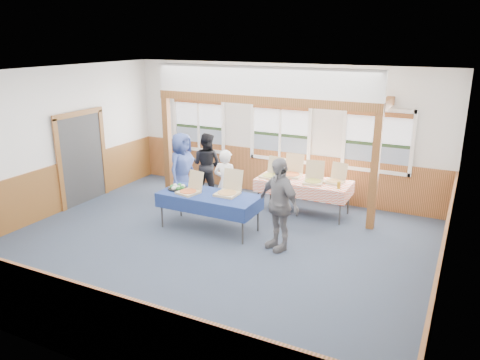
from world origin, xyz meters
name	(u,v)px	position (x,y,z in m)	size (l,w,h in m)	color
floor	(210,247)	(0.00, 0.00, 0.00)	(8.00, 8.00, 0.00)	#2C3347
ceiling	(206,74)	(0.00, 0.00, 3.20)	(8.00, 8.00, 0.00)	white
wall_back	(281,131)	(0.00, 3.50, 1.60)	(8.00, 8.00, 0.00)	silver
wall_front	(53,239)	(0.00, -3.50, 1.60)	(8.00, 8.00, 0.00)	silver
wall_left	(47,143)	(-4.00, 0.00, 1.60)	(8.00, 8.00, 0.00)	silver
wall_right	(452,199)	(4.00, 0.00, 1.60)	(8.00, 8.00, 0.00)	silver
wainscot_back	(280,173)	(0.00, 3.48, 0.55)	(7.98, 0.05, 1.10)	brown
wainscot_front	(65,317)	(0.00, -3.48, 0.55)	(7.98, 0.05, 1.10)	brown
wainscot_left	(54,190)	(-3.98, 0.00, 0.55)	(0.05, 6.98, 1.10)	brown
wainscot_right	(441,266)	(3.98, 0.00, 0.55)	(0.05, 6.98, 1.10)	brown
cased_opening	(82,159)	(-3.96, 0.90, 1.05)	(0.06, 1.30, 2.10)	#323232
window_left	(199,121)	(-2.30, 3.46, 1.68)	(1.56, 0.10, 1.46)	white
window_mid	(280,128)	(0.00, 3.46, 1.68)	(1.56, 0.10, 1.46)	white
window_right	(378,137)	(2.30, 3.46, 1.68)	(1.56, 0.10, 1.46)	white
post_left	(168,147)	(-2.50, 2.30, 1.20)	(0.15, 0.15, 2.40)	brown
post_right	(375,172)	(2.50, 2.30, 1.20)	(0.15, 0.15, 2.40)	brown
cross_beam	(261,100)	(0.00, 2.30, 2.49)	(5.15, 0.18, 0.18)	brown
table_left	(209,197)	(-0.44, 0.76, 0.71)	(2.22, 1.64, 0.76)	#323232
table_right	(304,182)	(0.95, 2.53, 0.71)	(2.22, 1.49, 0.76)	#323232
pizza_box_a	(190,190)	(-0.83, 0.65, 0.82)	(0.48, 0.54, 0.42)	tan
pizza_box_b	(228,191)	(-0.09, 0.92, 0.83)	(0.43, 0.52, 0.47)	tan
pizza_box_c	(271,174)	(0.21, 2.43, 0.82)	(0.46, 0.53, 0.43)	tan
pizza_box_d	(292,173)	(0.60, 2.72, 0.83)	(0.47, 0.55, 0.46)	tan
pizza_box_e	(313,180)	(1.19, 2.45, 0.82)	(0.49, 0.56, 0.44)	tan
pizza_box_f	(335,180)	(1.61, 2.67, 0.82)	(0.45, 0.52, 0.40)	tan
veggie_tray	(178,188)	(-1.19, 0.76, 0.79)	(0.42, 0.42, 0.09)	black
drink_glass	(339,185)	(1.80, 2.28, 0.83)	(0.07, 0.07, 0.15)	#A0791A
woman_white	(226,184)	(-0.47, 1.53, 0.76)	(0.55, 0.36, 1.51)	silver
woman_black	(207,164)	(-1.58, 2.61, 0.79)	(0.76, 0.59, 1.57)	black
man_blue	(182,168)	(-1.81, 1.86, 0.85)	(0.83, 0.54, 1.69)	#354786
person_grey	(279,204)	(1.15, 0.56, 0.87)	(1.02, 0.43, 1.75)	slate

